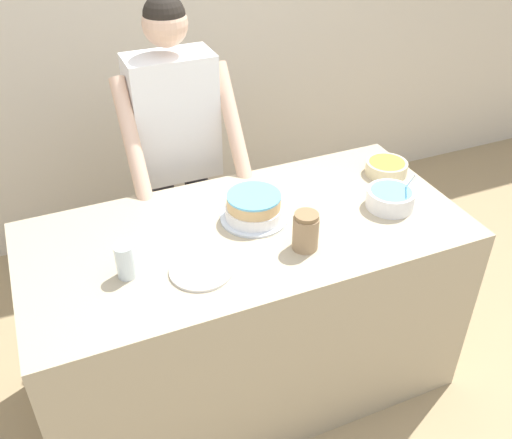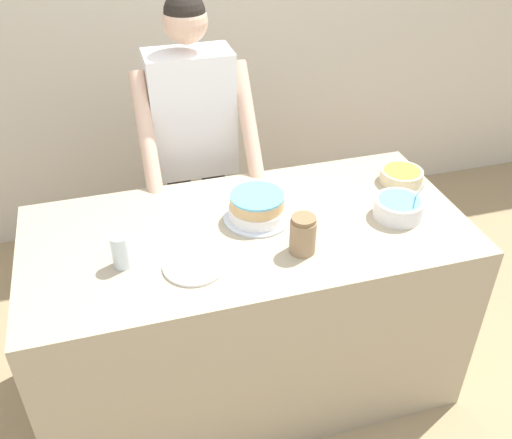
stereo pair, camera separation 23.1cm
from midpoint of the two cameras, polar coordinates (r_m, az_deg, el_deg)
name	(u,v)px [view 1 (the left image)]	position (r m, az deg, el deg)	size (l,w,h in m)	color
wall_back	(145,35)	(3.60, -12.98, 17.53)	(10.00, 0.05, 2.60)	beige
counter	(248,310)	(2.68, -3.34, -9.15)	(1.86, 0.88, 0.93)	tan
person_baker	(176,137)	(2.91, -10.32, 8.02)	(0.57, 0.48, 1.72)	#2D2D38
cake	(254,208)	(2.41, -2.95, 1.10)	(0.29, 0.29, 0.12)	silver
frosting_bowl_blue	(390,198)	(2.54, 10.78, 2.05)	(0.21, 0.21, 0.18)	white
frosting_bowl_orange	(386,167)	(2.80, 10.62, 5.10)	(0.20, 0.20, 0.06)	beige
drinking_glass	(125,261)	(2.18, -15.93, -4.13)	(0.07, 0.07, 0.14)	silver
ceramic_plate	(201,270)	(2.18, -8.56, -5.15)	(0.24, 0.24, 0.01)	white
stoneware_jar	(306,231)	(2.23, 2.05, -1.29)	(0.10, 0.10, 0.16)	#9E7F5B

